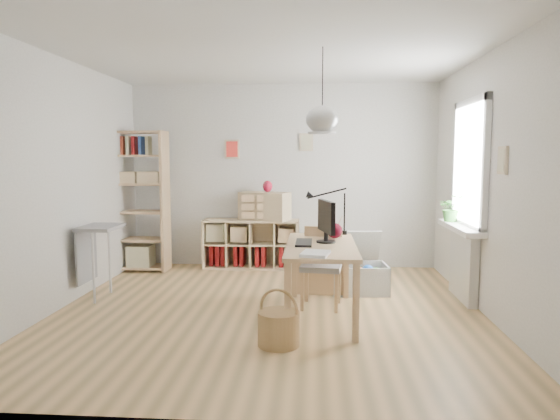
# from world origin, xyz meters

# --- Properties ---
(ground) EXTENTS (4.50, 4.50, 0.00)m
(ground) POSITION_xyz_m (0.00, 0.00, 0.00)
(ground) COLOR tan
(ground) RESTS_ON ground
(room_shell) EXTENTS (4.50, 4.50, 4.50)m
(room_shell) POSITION_xyz_m (0.55, -0.15, 2.00)
(room_shell) COLOR white
(room_shell) RESTS_ON ground
(window_unit) EXTENTS (0.07, 1.16, 1.46)m
(window_unit) POSITION_xyz_m (2.23, 0.60, 1.55)
(window_unit) COLOR white
(window_unit) RESTS_ON ground
(radiator) EXTENTS (0.10, 0.80, 0.80)m
(radiator) POSITION_xyz_m (2.19, 0.60, 0.40)
(radiator) COLOR silver
(radiator) RESTS_ON ground
(windowsill) EXTENTS (0.22, 1.20, 0.06)m
(windowsill) POSITION_xyz_m (2.14, 0.60, 0.83)
(windowsill) COLOR white
(windowsill) RESTS_ON radiator
(desk) EXTENTS (0.70, 1.50, 0.75)m
(desk) POSITION_xyz_m (0.55, -0.15, 0.66)
(desk) COLOR tan
(desk) RESTS_ON ground
(cube_shelf) EXTENTS (1.40, 0.38, 0.72)m
(cube_shelf) POSITION_xyz_m (-0.47, 2.08, 0.30)
(cube_shelf) COLOR beige
(cube_shelf) RESTS_ON ground
(tall_bookshelf) EXTENTS (0.80, 0.38, 2.00)m
(tall_bookshelf) POSITION_xyz_m (-2.04, 1.80, 1.09)
(tall_bookshelf) COLOR tan
(tall_bookshelf) RESTS_ON ground
(side_table) EXTENTS (0.40, 0.55, 0.85)m
(side_table) POSITION_xyz_m (-2.04, 0.35, 0.67)
(side_table) COLOR #9A9A9D
(side_table) RESTS_ON ground
(chair) EXTENTS (0.47, 0.47, 0.86)m
(chair) POSITION_xyz_m (0.56, 0.23, 0.49)
(chair) COLOR #9A9A9D
(chair) RESTS_ON ground
(wicker_basket) EXTENTS (0.36, 0.36, 0.50)m
(wicker_basket) POSITION_xyz_m (0.18, -0.97, 0.16)
(wicker_basket) COLOR #A6834B
(wicker_basket) RESTS_ON ground
(storage_chest) EXTENTS (0.73, 0.81, 0.71)m
(storage_chest) POSITION_xyz_m (1.02, 0.87, 0.23)
(storage_chest) COLOR silver
(storage_chest) RESTS_ON ground
(monitor) EXTENTS (0.20, 0.49, 0.44)m
(monitor) POSITION_xyz_m (0.60, -0.03, 0.99)
(monitor) COLOR black
(monitor) RESTS_ON desk
(keyboard) EXTENTS (0.17, 0.44, 0.02)m
(keyboard) POSITION_xyz_m (0.37, -0.12, 0.76)
(keyboard) COLOR black
(keyboard) RESTS_ON desk
(task_lamp) EXTENTS (0.47, 0.18, 0.51)m
(task_lamp) POSITION_xyz_m (0.59, 0.46, 1.09)
(task_lamp) COLOR black
(task_lamp) RESTS_ON desk
(yarn_ball) EXTENTS (0.17, 0.17, 0.17)m
(yarn_ball) POSITION_xyz_m (0.70, 0.25, 0.83)
(yarn_ball) COLOR #490916
(yarn_ball) RESTS_ON desk
(paper_tray) EXTENTS (0.29, 0.33, 0.03)m
(paper_tray) POSITION_xyz_m (0.49, -0.72, 0.76)
(paper_tray) COLOR white
(paper_tray) RESTS_ON desk
(drawer_chest) EXTENTS (0.78, 0.56, 0.41)m
(drawer_chest) POSITION_xyz_m (-0.25, 2.04, 0.92)
(drawer_chest) COLOR beige
(drawer_chest) RESTS_ON cube_shelf
(red_vase) EXTENTS (0.14, 0.14, 0.17)m
(red_vase) POSITION_xyz_m (-0.20, 2.04, 1.21)
(red_vase) COLOR maroon
(red_vase) RESTS_ON drawer_chest
(potted_plant) EXTENTS (0.30, 0.26, 0.33)m
(potted_plant) POSITION_xyz_m (2.12, 0.92, 1.02)
(potted_plant) COLOR #306F29
(potted_plant) RESTS_ON windowsill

